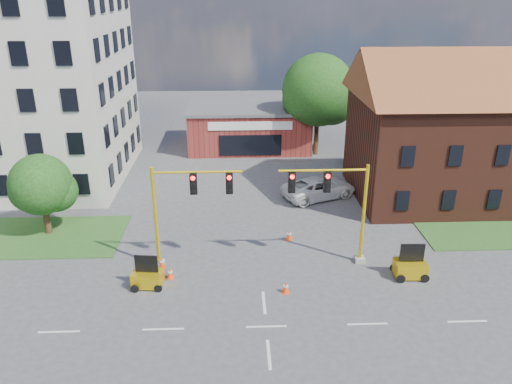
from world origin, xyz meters
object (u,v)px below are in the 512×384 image
trailer_west (148,277)px  pickup_white (319,188)px  trailer_east (410,267)px  signal_mast_east (336,203)px  signal_mast_west (184,205)px

trailer_west → pickup_white: bearing=53.4°
trailer_east → signal_mast_east: bearing=158.5°
trailer_west → pickup_white: trailer_west is taller
signal_mast_west → trailer_east: size_ratio=3.11×
trailer_east → pickup_white: trailer_east is taller
signal_mast_west → trailer_east: signal_mast_west is taller
signal_mast_east → trailer_east: size_ratio=3.11×
signal_mast_east → trailer_east: signal_mast_east is taller
trailer_west → signal_mast_east: bearing=18.2°
signal_mast_east → trailer_west: 11.40m
signal_mast_east → trailer_west: size_ratio=3.37×
trailer_east → pickup_white: bearing=108.0°
signal_mast_east → trailer_east: bearing=-23.5°
trailer_west → trailer_east: trailer_east is taller
signal_mast_east → pickup_white: (0.73, 9.96, -3.10)m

